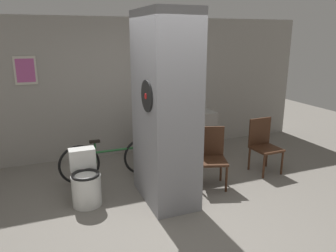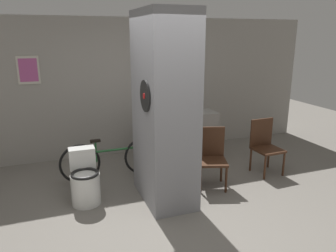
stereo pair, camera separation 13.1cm
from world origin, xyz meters
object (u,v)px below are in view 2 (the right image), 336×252
object	(u,v)px
chair_near_pillar	(211,155)
bottle_tall	(168,109)
toilet	(85,181)
chair_by_doorway	(265,144)
bicycle	(113,159)

from	to	relation	value
chair_near_pillar	bottle_tall	distance (m)	1.19
toilet	chair_near_pillar	distance (m)	1.91
chair_near_pillar	bottle_tall	world-z (taller)	bottle_tall
bottle_tall	chair_near_pillar	bearing A→B (deg)	-71.38
chair_by_doorway	bicycle	xyz separation A→B (m)	(-2.48, 0.62, -0.16)
chair_near_pillar	toilet	bearing A→B (deg)	-164.90
chair_near_pillar	bicycle	size ratio (longest dim) A/B	0.54
toilet	bicycle	bearing A→B (deg)	51.87
chair_by_doorway	bottle_tall	distance (m)	1.76
toilet	chair_near_pillar	world-z (taller)	chair_near_pillar
toilet	chair_near_pillar	bearing A→B (deg)	-3.31
toilet	bicycle	xyz separation A→B (m)	(0.52, 0.66, 0.02)
chair_by_doorway	bicycle	bearing A→B (deg)	163.74
bicycle	bottle_tall	xyz separation A→B (m)	(1.05, 0.23, 0.71)
bicycle	bottle_tall	world-z (taller)	bottle_tall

